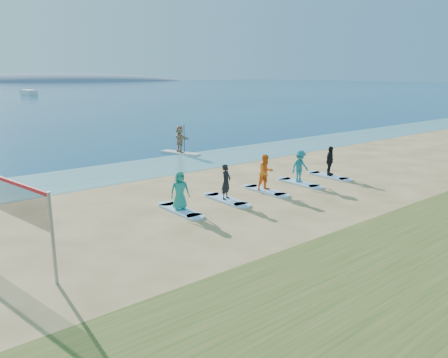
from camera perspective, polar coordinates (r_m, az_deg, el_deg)
ground at (r=17.87m, az=7.16°, el=-4.01°), size 600.00×600.00×0.00m
shallow_water at (r=25.98m, az=-9.80°, el=1.47°), size 600.00×600.00×0.00m
island_ridge at (r=329.72m, az=-20.67°, el=11.79°), size 220.00×56.00×18.00m
paddleboard at (r=30.27m, az=-5.73°, el=3.41°), size 1.51×3.08×0.12m
paddleboarder at (r=30.12m, az=-5.77°, el=5.23°), size 0.68×1.74×1.83m
boat_offshore_b at (r=123.64m, az=-24.13°, el=9.92°), size 2.59×6.85×1.41m
surfboard_0 at (r=17.60m, az=-5.73°, el=-4.09°), size 0.70×2.20×0.09m
student_0 at (r=17.37m, az=-5.80°, el=-1.51°), size 0.88×0.71×1.55m
surfboard_1 at (r=18.95m, az=0.27°, el=-2.73°), size 0.70×2.20×0.09m
student_1 at (r=18.74m, az=0.27°, el=-0.36°), size 0.66×0.56×1.52m
surfboard_2 at (r=20.49m, az=5.42°, el=-1.54°), size 0.70×2.20×0.09m
student_2 at (r=20.28m, az=5.47°, el=0.87°), size 0.91×0.76×1.67m
surfboard_3 at (r=22.18m, az=9.80°, el=-0.51°), size 0.70×2.20×0.09m
student_3 at (r=21.99m, az=9.89°, el=1.64°), size 1.09×0.68×1.61m
surfboard_4 at (r=23.99m, az=13.55°, el=0.37°), size 0.70×2.20×0.09m
student_4 at (r=23.82m, az=13.66°, el=2.31°), size 0.99×0.66×1.57m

